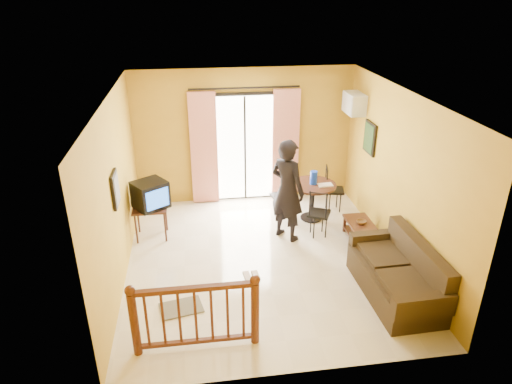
{
  "coord_description": "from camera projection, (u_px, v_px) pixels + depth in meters",
  "views": [
    {
      "loc": [
        -1.04,
        -6.48,
        4.28
      ],
      "look_at": [
        -0.09,
        0.2,
        1.18
      ],
      "focal_mm": 32.0,
      "sensor_mm": 36.0,
      "label": 1
    }
  ],
  "objects": [
    {
      "name": "water_jug",
      "position": [
        314.0,
        178.0,
        8.77
      ],
      "size": [
        0.14,
        0.14,
        0.26
      ],
      "primitive_type": "cylinder",
      "color": "#1437C0",
      "rests_on": "dining_table"
    },
    {
      "name": "stair_balustrade",
      "position": [
        195.0,
        312.0,
        5.66
      ],
      "size": [
        1.63,
        0.13,
        1.04
      ],
      "color": "#471E0F",
      "rests_on": "ground"
    },
    {
      "name": "air_conditioner",
      "position": [
        354.0,
        103.0,
        8.88
      ],
      "size": [
        0.31,
        0.6,
        0.4
      ],
      "color": "silver",
      "rests_on": "room_shell"
    },
    {
      "name": "bowl",
      "position": [
        361.0,
        222.0,
        8.18
      ],
      "size": [
        0.21,
        0.21,
        0.06
      ],
      "primitive_type": "imported",
      "rotation": [
        0.0,
        0.0,
        0.17
      ],
      "color": "brown",
      "rests_on": "coffee_table"
    },
    {
      "name": "doormat",
      "position": [
        181.0,
        308.0,
        6.59
      ],
      "size": [
        0.67,
        0.51,
        0.02
      ],
      "primitive_type": "cube",
      "rotation": [
        0.0,
        0.0,
        0.2
      ],
      "color": "#5D594A",
      "rests_on": "ground"
    },
    {
      "name": "picture_left",
      "position": [
        116.0,
        189.0,
        6.64
      ],
      "size": [
        0.05,
        0.42,
        0.52
      ],
      "color": "black",
      "rests_on": "room_shell"
    },
    {
      "name": "serving_tray",
      "position": [
        325.0,
        185.0,
        8.75
      ],
      "size": [
        0.29,
        0.19,
        0.02
      ],
      "primitive_type": "cube",
      "rotation": [
        0.0,
        0.0,
        0.04
      ],
      "color": "beige",
      "rests_on": "dining_table"
    },
    {
      "name": "dining_table",
      "position": [
        313.0,
        191.0,
        8.88
      ],
      "size": [
        0.9,
        0.9,
        0.75
      ],
      "color": "black",
      "rests_on": "ground"
    },
    {
      "name": "balcony_door",
      "position": [
        245.0,
        147.0,
        9.45
      ],
      "size": [
        2.25,
        0.14,
        2.46
      ],
      "color": "black",
      "rests_on": "ground"
    },
    {
      "name": "dining_chairs",
      "position": [
        310.0,
        220.0,
        9.06
      ],
      "size": [
        1.58,
        1.46,
        0.95
      ],
      "color": "black",
      "rests_on": "ground"
    },
    {
      "name": "tv_table",
      "position": [
        150.0,
        211.0,
        8.24
      ],
      "size": [
        0.61,
        0.51,
        0.61
      ],
      "color": "black",
      "rests_on": "ground"
    },
    {
      "name": "ground",
      "position": [
        263.0,
        260.0,
        7.75
      ],
      "size": [
        5.0,
        5.0,
        0.0
      ],
      "primitive_type": "plane",
      "color": "beige",
      "rests_on": "ground"
    },
    {
      "name": "sandals",
      "position": [
        251.0,
        276.0,
        7.3
      ],
      "size": [
        0.26,
        0.26,
        0.03
      ],
      "color": "brown",
      "rests_on": "ground"
    },
    {
      "name": "standing_person",
      "position": [
        287.0,
        190.0,
        8.07
      ],
      "size": [
        0.79,
        0.82,
        1.89
      ],
      "primitive_type": "imported",
      "rotation": [
        0.0,
        0.0,
        2.29
      ],
      "color": "black",
      "rests_on": "ground"
    },
    {
      "name": "coffee_table",
      "position": [
        360.0,
        229.0,
        8.25
      ],
      "size": [
        0.44,
        0.79,
        0.35
      ],
      "color": "black",
      "rests_on": "ground"
    },
    {
      "name": "botanical_print",
      "position": [
        370.0,
        138.0,
        8.52
      ],
      "size": [
        0.05,
        0.5,
        0.6
      ],
      "color": "black",
      "rests_on": "room_shell"
    },
    {
      "name": "television",
      "position": [
        150.0,
        195.0,
        8.11
      ],
      "size": [
        0.72,
        0.71,
        0.49
      ],
      "rotation": [
        0.0,
        0.0,
        0.59
      ],
      "color": "black",
      "rests_on": "tv_table"
    },
    {
      "name": "room_shell",
      "position": [
        263.0,
        167.0,
        7.04
      ],
      "size": [
        5.0,
        5.0,
        5.0
      ],
      "color": "white",
      "rests_on": "ground"
    },
    {
      "name": "sofa",
      "position": [
        399.0,
        276.0,
        6.76
      ],
      "size": [
        0.91,
        1.87,
        0.88
      ],
      "rotation": [
        0.0,
        0.0,
        0.03
      ],
      "color": "#312313",
      "rests_on": "ground"
    }
  ]
}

